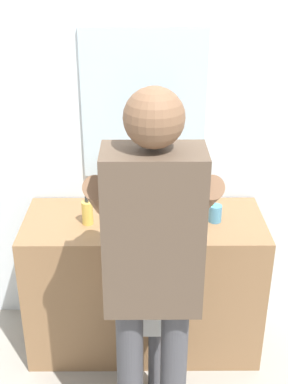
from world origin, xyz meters
name	(u,v)px	position (x,y,z in m)	size (l,w,h in m)	color
ground_plane	(144,375)	(0.00, 0.00, 0.00)	(14.00, 14.00, 0.00)	#9E998E
back_wall	(144,112)	(0.00, 0.62, 1.35)	(4.40, 0.10, 2.70)	silver
vanity_cabinet	(144,283)	(0.00, 0.30, 0.42)	(1.32, 0.54, 0.84)	olive
sink_basin	(144,212)	(0.00, 0.28, 0.90)	(0.35, 0.35, 0.11)	white
faucet	(144,191)	(0.00, 0.49, 0.92)	(0.18, 0.14, 0.18)	#B7BABF
toothbrush_cup	(215,212)	(0.38, 0.28, 0.89)	(0.07, 0.07, 0.21)	#4C8EB2
soap_bottle	(87,212)	(-0.30, 0.26, 0.91)	(0.06, 0.06, 0.17)	gold
child_toddler	(144,307)	(0.00, -0.10, 0.57)	(0.29, 0.29, 0.94)	#47474C
adult_parent	(153,253)	(0.03, -0.36, 1.05)	(0.54, 0.57, 1.74)	#47474C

